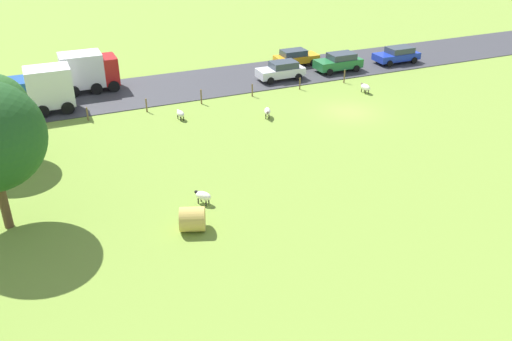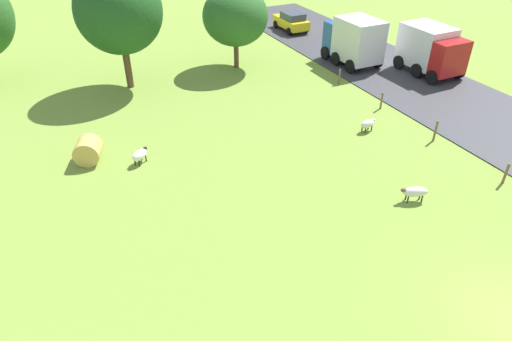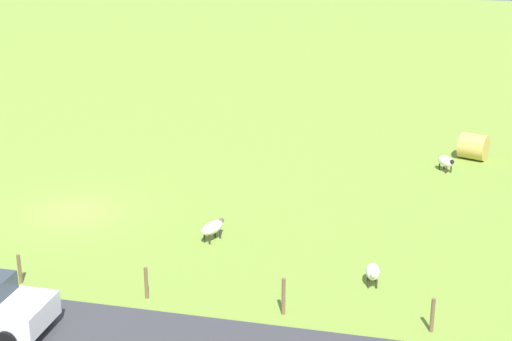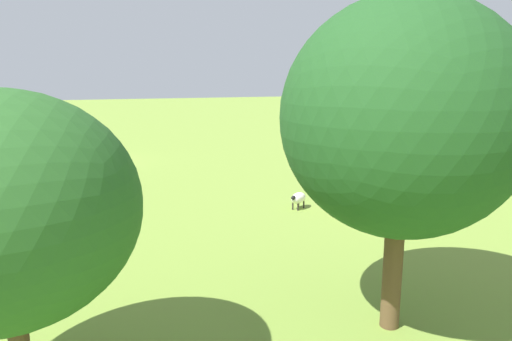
{
  "view_description": "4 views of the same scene",
  "coord_description": "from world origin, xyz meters",
  "px_view_note": "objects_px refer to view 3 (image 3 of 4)",
  "views": [
    {
      "loc": [
        -33.44,
        22.39,
        15.56
      ],
      "look_at": [
        -7.9,
        11.35,
        0.99
      ],
      "focal_mm": 38.06,
      "sensor_mm": 36.0,
      "label": 1
    },
    {
      "loc": [
        -11.9,
        -4.94,
        12.27
      ],
      "look_at": [
        -4.34,
        10.41,
        0.93
      ],
      "focal_mm": 31.66,
      "sensor_mm": 36.0,
      "label": 2
    },
    {
      "loc": [
        26.88,
        14.03,
        11.97
      ],
      "look_at": [
        -2.88,
        7.0,
        1.36
      ],
      "focal_mm": 54.03,
      "sensor_mm": 36.0,
      "label": 3
    },
    {
      "loc": [
        -0.53,
        33.67,
        6.04
      ],
      "look_at": [
        -8.06,
        10.45,
        0.93
      ],
      "focal_mm": 32.93,
      "sensor_mm": 36.0,
      "label": 4
    }
  ],
  "objects_px": {
    "hay_bale_0": "(474,147)",
    "sheep_2": "(446,161)",
    "sheep_1": "(213,228)",
    "sheep_3": "(373,272)"
  },
  "relations": [
    {
      "from": "hay_bale_0",
      "to": "sheep_2",
      "type": "bearing_deg",
      "value": -30.1
    },
    {
      "from": "sheep_1",
      "to": "sheep_2",
      "type": "bearing_deg",
      "value": 139.97
    },
    {
      "from": "sheep_1",
      "to": "hay_bale_0",
      "type": "height_order",
      "value": "hay_bale_0"
    },
    {
      "from": "sheep_1",
      "to": "sheep_2",
      "type": "height_order",
      "value": "sheep_2"
    },
    {
      "from": "sheep_2",
      "to": "hay_bale_0",
      "type": "relative_size",
      "value": 0.83
    },
    {
      "from": "sheep_1",
      "to": "sheep_3",
      "type": "xyz_separation_m",
      "value": [
        2.23,
        6.16,
        -0.03
      ]
    },
    {
      "from": "sheep_2",
      "to": "hay_bale_0",
      "type": "xyz_separation_m",
      "value": [
        -2.26,
        1.31,
        0.14
      ]
    },
    {
      "from": "sheep_1",
      "to": "hay_bale_0",
      "type": "distance_m",
      "value": 15.78
    },
    {
      "from": "sheep_2",
      "to": "hay_bale_0",
      "type": "bearing_deg",
      "value": 149.9
    },
    {
      "from": "sheep_1",
      "to": "hay_bale_0",
      "type": "xyz_separation_m",
      "value": [
        -12.37,
        9.8,
        0.13
      ]
    }
  ]
}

